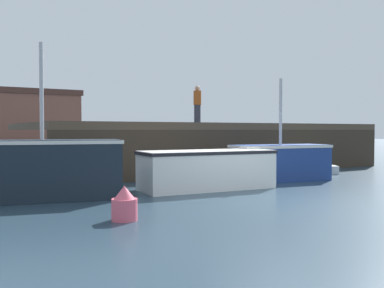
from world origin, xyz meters
name	(u,v)px	position (x,y,z in m)	size (l,w,h in m)	color
ground	(275,202)	(0.00, 0.00, -0.05)	(120.00, 160.00, 0.10)	#283D4C
pier	(198,131)	(2.97, 8.33, 1.55)	(13.98, 8.44, 1.85)	brown
fishing_boat_near_left	(39,166)	(-4.67, 2.67, 0.77)	(3.72, 1.95, 3.57)	#19232D
fishing_boat_near_right	(207,168)	(-0.38, 2.28, 0.56)	(3.77, 1.62, 1.05)	silver
fishing_boat_mid	(280,161)	(2.64, 2.73, 0.61)	(3.25, 1.63, 3.21)	navy
rowboat	(308,169)	(5.01, 3.85, 0.15)	(2.13, 1.63, 0.33)	silver
dockworker	(197,105)	(3.21, 8.75, 2.71)	(0.34, 0.34, 1.70)	#2D3342
warehouse	(27,119)	(0.18, 33.87, 2.64)	(9.05, 4.80, 5.24)	brown
mooring_buoy_foreground	(124,205)	(-3.79, -0.36, 0.28)	(0.46, 0.46, 0.61)	#EA5B70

